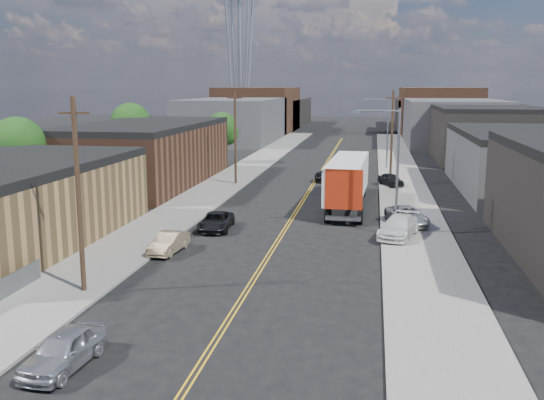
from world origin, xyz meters
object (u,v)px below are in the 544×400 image
(car_right_lot_a, at_px, (407,216))
(car_left_b, at_px, (169,243))
(car_left_c, at_px, (216,221))
(car_left_a, at_px, (64,350))
(car_ahead_truck, at_px, (330,173))
(semi_truck, at_px, (348,178))
(car_right_lot_c, at_px, (391,179))
(car_right_lot_b, at_px, (399,227))

(car_right_lot_a, bearing_deg, car_left_b, -163.71)
(car_left_c, bearing_deg, car_left_a, -93.81)
(car_ahead_truck, bearing_deg, semi_truck, -71.88)
(semi_truck, relative_size, car_ahead_truck, 2.90)
(car_left_a, relative_size, car_left_b, 1.08)
(car_left_c, height_order, car_right_lot_c, car_right_lot_c)
(car_left_b, height_order, car_left_c, car_left_b)
(car_left_a, distance_m, car_right_lot_a, 29.52)
(car_right_lot_c, bearing_deg, car_left_c, -146.79)
(car_right_lot_b, height_order, car_right_lot_c, car_right_lot_b)
(car_right_lot_a, bearing_deg, car_right_lot_b, -117.55)
(car_right_lot_a, xyz_separation_m, car_right_lot_c, (-0.76, 18.26, -0.04))
(car_left_b, xyz_separation_m, car_right_lot_c, (14.60, 28.26, 0.14))
(semi_truck, xyz_separation_m, car_right_lot_b, (4.01, -11.49, -1.59))
(car_left_b, height_order, car_right_lot_a, car_right_lot_a)
(car_left_a, xyz_separation_m, car_right_lot_c, (13.20, 44.27, 0.07))
(car_left_a, height_order, car_left_b, car_left_a)
(car_left_a, height_order, car_ahead_truck, car_ahead_truck)
(car_right_lot_a, bearing_deg, car_left_a, -135.00)
(semi_truck, bearing_deg, car_right_lot_b, -68.42)
(car_ahead_truck, bearing_deg, car_right_lot_c, -19.04)
(car_left_c, bearing_deg, semi_truck, 46.17)
(semi_truck, distance_m, car_left_c, 14.41)
(car_right_lot_a, distance_m, car_right_lot_c, 18.28)
(car_left_b, distance_m, car_right_lot_b, 15.79)
(car_left_c, height_order, car_ahead_truck, car_ahead_truck)
(semi_truck, height_order, car_left_a, semi_truck)
(car_left_b, xyz_separation_m, car_right_lot_b, (14.60, 6.00, 0.23))
(car_left_a, bearing_deg, car_left_c, 94.40)
(car_right_lot_c, distance_m, car_ahead_truck, 7.37)
(car_ahead_truck, bearing_deg, car_left_b, -96.46)
(car_left_a, xyz_separation_m, car_left_b, (-1.40, 16.01, -0.08))
(semi_truck, height_order, car_right_lot_b, semi_truck)
(car_left_b, bearing_deg, car_left_c, 83.27)
(car_left_c, xyz_separation_m, car_right_lot_a, (13.96, 3.46, 0.18))
(semi_truck, distance_m, car_left_a, 34.78)
(car_left_c, distance_m, car_right_lot_c, 25.42)
(semi_truck, xyz_separation_m, car_right_lot_a, (4.77, -7.49, -1.65))
(car_left_c, distance_m, car_right_lot_a, 14.39)
(car_right_lot_c, xyz_separation_m, car_ahead_truck, (-6.57, 3.33, 0.00))
(car_left_c, bearing_deg, car_right_lot_c, 54.90)
(car_right_lot_c, bearing_deg, car_right_lot_b, -115.50)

